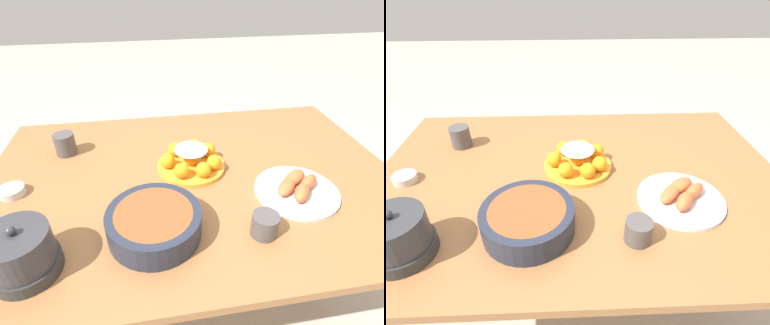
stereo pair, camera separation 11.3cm
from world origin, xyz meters
The scene contains 9 objects.
ground_plane centered at (0.00, 0.00, 0.00)m, with size 12.00×12.00×0.00m, color #B2A899.
dining_table centered at (0.00, 0.00, 0.68)m, with size 1.55×1.06×0.76m.
cake_plate centered at (0.00, -0.05, 0.80)m, with size 0.26×0.26×0.09m.
serving_bowl centered at (0.16, 0.27, 0.81)m, with size 0.28×0.28×0.08m.
sauce_bowl centered at (0.64, 0.01, 0.78)m, with size 0.09×0.09×0.03m.
seafood_platter centered at (-0.34, 0.16, 0.78)m, with size 0.29×0.29×0.06m.
cup_near centered at (0.50, -0.24, 0.81)m, with size 0.08×0.08×0.09m.
cup_far centered at (-0.16, 0.33, 0.80)m, with size 0.08×0.08×0.07m.
warming_pot centered at (0.50, 0.35, 0.83)m, with size 0.18×0.18×0.16m.
Camera 2 is at (0.04, 0.92, 1.44)m, focal length 28.00 mm.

